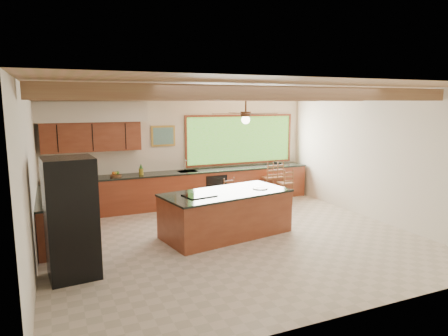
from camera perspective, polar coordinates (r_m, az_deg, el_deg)
name	(u,v)px	position (r m, az deg, el deg)	size (l,w,h in m)	color
ground	(234,239)	(8.18, 1.38, -10.05)	(7.20, 7.20, 0.00)	beige
room_shell	(213,127)	(8.27, -1.54, 5.84)	(7.27, 6.54, 3.02)	beige
counter_run	(161,194)	(10.08, -8.94, -3.69)	(7.12, 3.10, 1.22)	brown
island	(226,213)	(8.29, 0.30, -6.48)	(2.79, 1.66, 0.93)	brown
refrigerator	(71,218)	(6.66, -21.00, -6.70)	(0.80, 0.78, 1.90)	black
bar_stool_a	(227,193)	(9.59, 0.38, -3.60)	(0.38, 0.38, 0.96)	brown
bar_stool_b	(276,178)	(11.16, 7.43, -1.37)	(0.41, 0.41, 1.11)	brown
bar_stool_c	(286,184)	(10.79, 8.89, -2.21)	(0.37, 0.37, 0.97)	brown
bar_stool_d	(270,178)	(11.07, 6.64, -1.44)	(0.40, 0.40, 1.11)	brown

